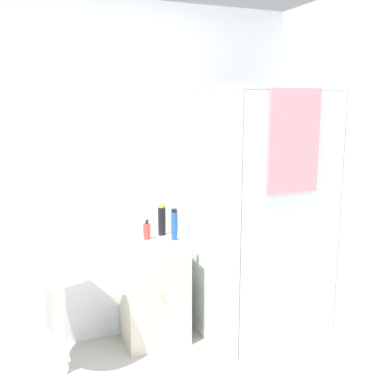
{
  "coord_description": "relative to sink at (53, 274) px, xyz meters",
  "views": [
    {
      "loc": [
        -0.41,
        -1.55,
        1.76
      ],
      "look_at": [
        0.68,
        1.17,
        1.2
      ],
      "focal_mm": 42.0,
      "sensor_mm": 36.0,
      "label": 1
    }
  ],
  "objects": [
    {
      "name": "shower_enclosure",
      "position": [
        1.43,
        -0.14,
        -0.15
      ],
      "size": [
        0.81,
        0.84,
        1.89
      ],
      "color": "white",
      "rests_on": "ground_plane"
    },
    {
      "name": "soap_dispenser",
      "position": [
        0.68,
        0.17,
        0.17
      ],
      "size": [
        0.05,
        0.05,
        0.15
      ],
      "color": "red",
      "rests_on": "vanity_cabinet"
    },
    {
      "name": "wall_back",
      "position": [
        0.22,
        0.38,
        0.55
      ],
      "size": [
        6.4,
        0.06,
        2.5
      ],
      "primitive_type": "cube",
      "color": "silver",
      "rests_on": "ground_plane"
    },
    {
      "name": "shampoo_bottle_blue",
      "position": [
        0.86,
        0.08,
        0.22
      ],
      "size": [
        0.05,
        0.05,
        0.23
      ],
      "color": "#1E4C93",
      "rests_on": "vanity_cabinet"
    },
    {
      "name": "shampoo_bottle_tall_black",
      "position": [
        0.81,
        0.23,
        0.23
      ],
      "size": [
        0.06,
        0.06,
        0.24
      ],
      "color": "black",
      "rests_on": "vanity_cabinet"
    },
    {
      "name": "sink",
      "position": [
        0.0,
        0.0,
        0.0
      ],
      "size": [
        0.55,
        0.55,
        0.99
      ],
      "color": "white",
      "rests_on": "ground_plane"
    },
    {
      "name": "vanity_cabinet",
      "position": [
        0.73,
        0.16,
        -0.29
      ],
      "size": [
        0.46,
        0.37,
        0.81
      ],
      "color": "beige",
      "rests_on": "ground_plane"
    }
  ]
}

